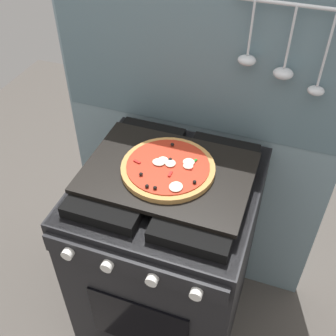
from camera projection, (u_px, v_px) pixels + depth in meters
ground_plane at (168, 314)px, 1.95m from camera, size 4.00×4.00×0.00m
kitchen_backsplash at (196, 142)px, 1.66m from camera, size 1.10×0.09×1.55m
stove at (168, 257)px, 1.65m from camera, size 0.60×0.64×0.90m
baking_tray at (168, 172)px, 1.34m from camera, size 0.54×0.38×0.02m
pizza_left at (168, 168)px, 1.33m from camera, size 0.30×0.30×0.03m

